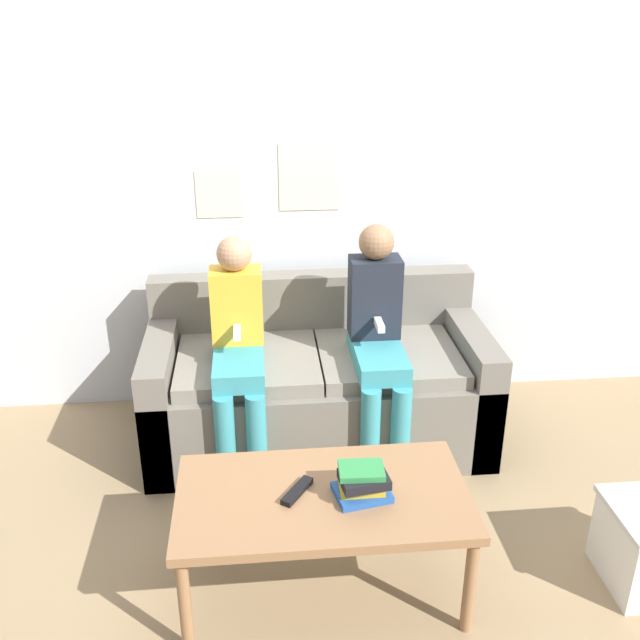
# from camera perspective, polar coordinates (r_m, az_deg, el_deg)

# --- Properties ---
(ground_plane) EXTENTS (10.00, 10.00, 0.00)m
(ground_plane) POSITION_cam_1_polar(r_m,az_deg,el_deg) (3.38, 0.62, -13.81)
(ground_plane) COLOR #937A56
(wall_back) EXTENTS (8.00, 0.06, 2.60)m
(wall_back) POSITION_cam_1_polar(r_m,az_deg,el_deg) (3.75, -0.93, 12.02)
(wall_back) COLOR silver
(wall_back) RESTS_ON ground_plane
(couch) EXTENTS (1.68, 0.78, 0.80)m
(couch) POSITION_cam_1_polar(r_m,az_deg,el_deg) (3.64, -0.20, -5.38)
(couch) COLOR #6B665B
(couch) RESTS_ON ground_plane
(coffee_table) EXTENTS (1.07, 0.58, 0.44)m
(coffee_table) POSITION_cam_1_polar(r_m,az_deg,el_deg) (2.69, 0.22, -14.47)
(coffee_table) COLOR #8E6642
(coffee_table) RESTS_ON ground_plane
(person_left) EXTENTS (0.24, 0.54, 1.12)m
(person_left) POSITION_cam_1_polar(r_m,az_deg,el_deg) (3.31, -6.57, -2.10)
(person_left) COLOR teal
(person_left) RESTS_ON ground_plane
(person_right) EXTENTS (0.24, 0.54, 1.15)m
(person_right) POSITION_cam_1_polar(r_m,az_deg,el_deg) (3.35, 4.65, -1.30)
(person_right) COLOR teal
(person_right) RESTS_ON ground_plane
(tv_remote) EXTENTS (0.13, 0.16, 0.02)m
(tv_remote) POSITION_cam_1_polar(r_m,az_deg,el_deg) (2.66, -1.84, -13.52)
(tv_remote) COLOR black
(tv_remote) RESTS_ON coffee_table
(book_stack) EXTENTS (0.22, 0.19, 0.12)m
(book_stack) POSITION_cam_1_polar(r_m,az_deg,el_deg) (2.63, 3.41, -12.89)
(book_stack) COLOR #23519E
(book_stack) RESTS_ON coffee_table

